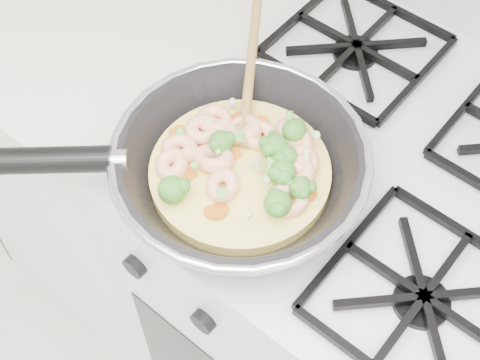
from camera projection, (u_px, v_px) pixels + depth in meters
The scene contains 3 objects.
stove at pixel (344, 298), 1.31m from camera, with size 0.60×0.60×0.92m.
counter_left at pixel (64, 101), 1.61m from camera, with size 1.00×0.60×0.90m.
skillet at pixel (237, 165), 0.87m from camera, with size 0.44×0.48×0.10m.
Camera 1 is at (0.20, 1.14, 1.67)m, focal length 50.91 mm.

